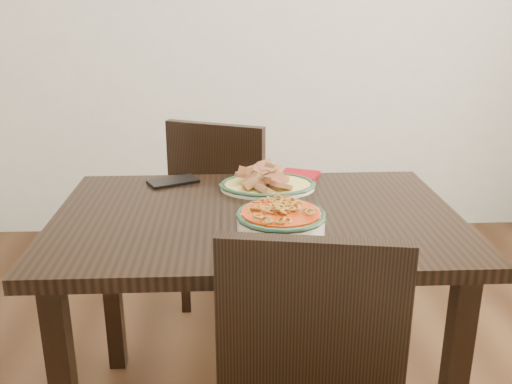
{
  "coord_description": "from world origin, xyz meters",
  "views": [
    {
      "loc": [
        -0.19,
        -1.55,
        1.36
      ],
      "look_at": [
        -0.11,
        0.06,
        0.81
      ],
      "focal_mm": 40.0,
      "sensor_mm": 36.0,
      "label": 1
    }
  ],
  "objects_px": {
    "fish_plate": "(268,176)",
    "smartphone": "(173,181)",
    "dining_table": "(256,243)",
    "noodle_bowl": "(281,219)",
    "chair_far": "(227,207)"
  },
  "relations": [
    {
      "from": "fish_plate",
      "to": "smartphone",
      "type": "relative_size",
      "value": 1.9
    },
    {
      "from": "dining_table",
      "to": "noodle_bowl",
      "type": "height_order",
      "value": "noodle_bowl"
    },
    {
      "from": "fish_plate",
      "to": "dining_table",
      "type": "bearing_deg",
      "value": -102.45
    },
    {
      "from": "dining_table",
      "to": "smartphone",
      "type": "bearing_deg",
      "value": 131.77
    },
    {
      "from": "dining_table",
      "to": "smartphone",
      "type": "height_order",
      "value": "smartphone"
    },
    {
      "from": "dining_table",
      "to": "chair_far",
      "type": "bearing_deg",
      "value": 97.24
    },
    {
      "from": "dining_table",
      "to": "noodle_bowl",
      "type": "relative_size",
      "value": 4.85
    },
    {
      "from": "chair_far",
      "to": "fish_plate",
      "type": "bearing_deg",
      "value": 129.16
    },
    {
      "from": "smartphone",
      "to": "noodle_bowl",
      "type": "bearing_deg",
      "value": -80.76
    },
    {
      "from": "fish_plate",
      "to": "noodle_bowl",
      "type": "relative_size",
      "value": 1.28
    },
    {
      "from": "dining_table",
      "to": "noodle_bowl",
      "type": "xyz_separation_m",
      "value": [
        0.06,
        -0.16,
        0.14
      ]
    },
    {
      "from": "chair_far",
      "to": "noodle_bowl",
      "type": "bearing_deg",
      "value": 122.94
    },
    {
      "from": "fish_plate",
      "to": "noodle_bowl",
      "type": "bearing_deg",
      "value": -88.76
    },
    {
      "from": "smartphone",
      "to": "dining_table",
      "type": "bearing_deg",
      "value": -74.35
    },
    {
      "from": "dining_table",
      "to": "smartphone",
      "type": "relative_size",
      "value": 7.21
    }
  ]
}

